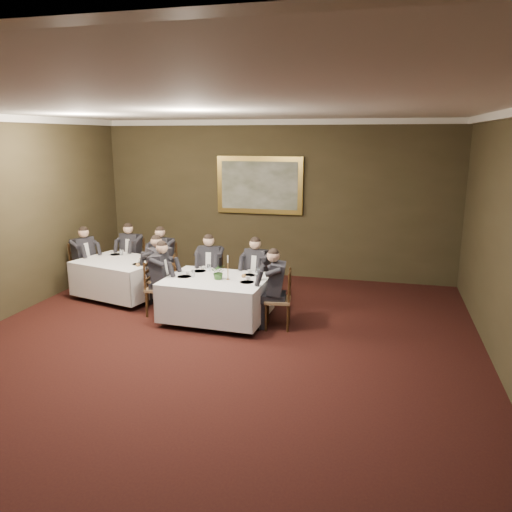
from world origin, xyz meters
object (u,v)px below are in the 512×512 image
at_px(diner_sec_backleft, 132,261).
at_px(chair_sec_endright, 162,291).
at_px(chair_main_backright, 257,292).
at_px(chair_main_endleft, 159,299).
at_px(chair_sec_backright, 165,276).
at_px(chair_sec_endleft, 85,277).
at_px(diner_main_backleft, 210,277).
at_px(diner_main_endleft, 159,287).
at_px(chair_main_endright, 278,311).
at_px(diner_main_backright, 257,281).
at_px(candlestick, 228,270).
at_px(diner_sec_backright, 164,266).
at_px(diner_sec_endright, 161,279).
at_px(chair_main_backleft, 211,288).
at_px(painting, 260,185).
at_px(table_second, 121,276).
at_px(centerpiece, 219,271).
at_px(table_main, 216,296).
at_px(chair_sec_backleft, 133,271).
at_px(diner_sec_endleft, 84,266).
at_px(diner_main_endright, 278,298).

distance_m(diner_sec_backleft, chair_sec_endright, 1.69).
bearing_deg(chair_main_backright, chair_main_endleft, 40.18).
bearing_deg(chair_sec_backright, chair_sec_endleft, 29.78).
xyz_separation_m(diner_main_backleft, chair_main_backright, (0.94, -0.03, -0.23)).
bearing_deg(diner_main_endleft, chair_main_endright, 83.27).
relative_size(diner_main_backright, candlestick, 3.08).
distance_m(diner_sec_backright, diner_sec_endright, 1.00).
distance_m(chair_main_backleft, painting, 2.85).
distance_m(table_second, chair_main_endright, 3.46).
bearing_deg(centerpiece, table_second, 161.30).
distance_m(table_main, diner_sec_backright, 2.18).
bearing_deg(table_main, chair_sec_backleft, 146.06).
distance_m(chair_main_endright, chair_sec_backleft, 3.97).
bearing_deg(chair_sec_endright, painting, -0.26).
xyz_separation_m(chair_sec_backleft, diner_sec_endleft, (-0.76, -0.66, 0.23)).
xyz_separation_m(chair_main_endleft, chair_sec_endright, (-0.16, 0.45, 0.00)).
bearing_deg(chair_sec_backleft, table_second, 110.26).
relative_size(diner_sec_backleft, candlestick, 3.08).
bearing_deg(table_main, chair_sec_backright, 138.35).
bearing_deg(diner_main_endright, diner_main_backright, 24.73).
relative_size(table_second, diner_main_backright, 1.39).
xyz_separation_m(table_second, diner_main_backleft, (1.83, 0.15, 0.06)).
bearing_deg(chair_main_endright, diner_sec_backleft, 56.74).
relative_size(chair_sec_endleft, centerpiece, 3.55).
bearing_deg(painting, chair_sec_endright, -116.01).
bearing_deg(diner_main_backright, chair_sec_backright, -2.21).
xyz_separation_m(diner_main_endright, painting, (-1.09, 3.15, 1.56)).
distance_m(table_second, chair_sec_endleft, 1.04).
bearing_deg(chair_main_endright, diner_sec_endleft, 68.55).
xyz_separation_m(chair_sec_backright, diner_sec_backright, (-0.00, -0.01, 0.23)).
bearing_deg(diner_sec_endleft, diner_sec_backleft, 152.77).
height_order(diner_main_backleft, chair_sec_endleft, diner_main_backleft).
relative_size(table_second, chair_main_backleft, 1.87).
relative_size(diner_main_backleft, chair_main_endleft, 1.35).
bearing_deg(diner_main_backright, chair_sec_endright, 24.68).
xyz_separation_m(diner_main_backleft, diner_sec_backleft, (-2.05, 0.75, 0.00)).
bearing_deg(painting, diner_main_backleft, -101.06).
height_order(diner_main_backleft, chair_main_endleft, diner_main_backleft).
bearing_deg(diner_sec_endleft, painting, 145.09).
xyz_separation_m(table_second, chair_sec_backright, (0.62, 0.70, -0.17)).
xyz_separation_m(diner_sec_endright, chair_sec_endleft, (-1.97, 0.50, -0.23)).
bearing_deg(chair_sec_endleft, chair_main_backleft, 110.39).
bearing_deg(painting, table_second, -133.93).
distance_m(diner_sec_backleft, diner_sec_backright, 0.87).
xyz_separation_m(chair_sec_backleft, diner_sec_endright, (1.20, -1.16, 0.23)).
xyz_separation_m(chair_main_backleft, candlestick, (0.64, -0.93, 0.64)).
bearing_deg(chair_sec_backright, diner_sec_backleft, 0.90).
distance_m(table_second, chair_sec_backleft, 0.95).
bearing_deg(diner_main_backleft, diner_sec_backleft, -26.03).
xyz_separation_m(diner_sec_endright, diner_sec_endleft, (-1.96, 0.50, 0.00)).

